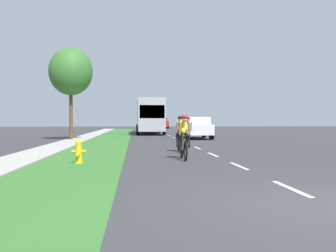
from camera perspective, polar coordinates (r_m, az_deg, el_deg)
name	(u,v)px	position (r m, az deg, el deg)	size (l,w,h in m)	color
ground_plane	(180,140)	(25.83, 1.84, -2.21)	(120.00, 120.00, 0.00)	#38383A
grass_verge	(109,141)	(25.70, -9.15, -2.23)	(2.85, 70.00, 0.01)	#38722D
sidewalk_concrete	(75,141)	(25.95, -14.11, -2.21)	(1.65, 70.00, 0.10)	#B2ADA3
lane_markings_center	(174,138)	(29.80, 0.91, -1.80)	(0.12, 54.07, 0.01)	white
fire_hydrant_yellow	(79,152)	(12.22, -13.60, -3.89)	(0.44, 0.38, 0.76)	yellow
cyclist_lead	(184,136)	(13.09, 2.42, -1.63)	(0.42, 1.72, 1.58)	black
cyclist_trailing	(180,133)	(16.14, 1.85, -1.16)	(0.42, 1.72, 1.58)	black
cyclist_distant	(187,131)	(19.27, 3.01, -0.84)	(0.42, 1.72, 1.58)	black
pickup_white	(195,128)	(28.20, 4.19, -0.27)	(2.22, 5.10, 1.64)	silver
bus_silver	(150,115)	(39.02, -2.86, 1.73)	(2.78, 11.60, 3.48)	#A5A8AD
sedan_black	(147,125)	(55.57, -3.18, 0.21)	(1.98, 4.30, 1.52)	black
suv_red	(162,123)	(64.89, -0.91, 0.46)	(2.15, 4.70, 1.79)	red
street_tree_near	(71,72)	(27.08, -14.74, 8.08)	(3.03, 3.03, 6.49)	brown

